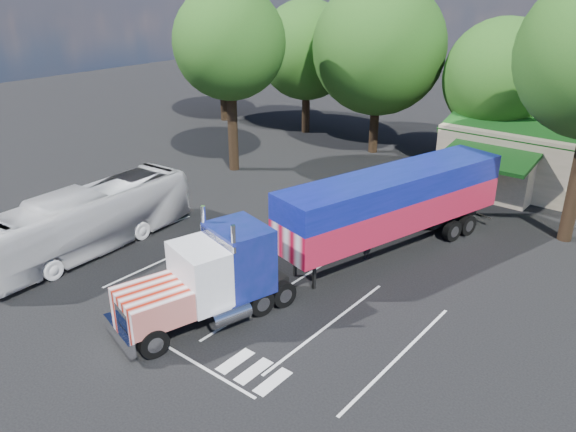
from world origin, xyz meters
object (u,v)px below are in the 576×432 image
Objects in this scene: woman at (368,244)px; tour_bus at (89,220)px; bicycle at (385,200)px; semi_truck at (352,218)px.

tour_bus reaches higher than woman.
woman is 6.91m from bicycle.
tour_bus is (-8.80, -14.35, 1.12)m from bicycle.
tour_bus reaches higher than bicycle.
semi_truck reaches higher than bicycle.
semi_truck is 11.12× the size of bicycle.
bicycle is at bearing 21.83° from woman.
woman is 14.03m from tour_bus.
semi_truck is 1.81× the size of tour_bus.
semi_truck is at bearing 27.08° from tour_bus.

